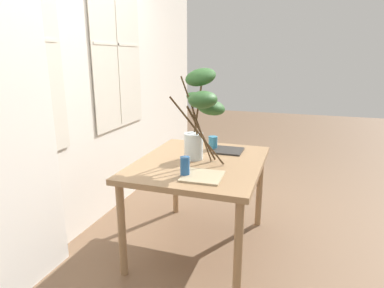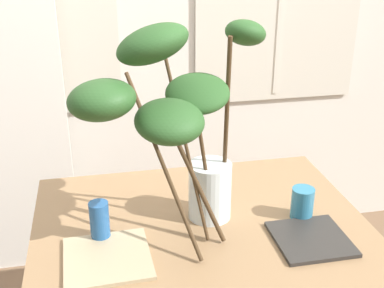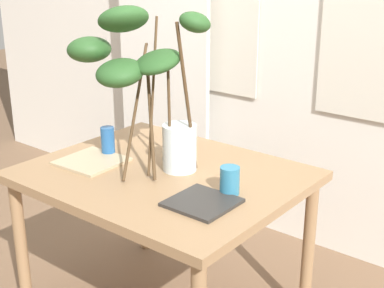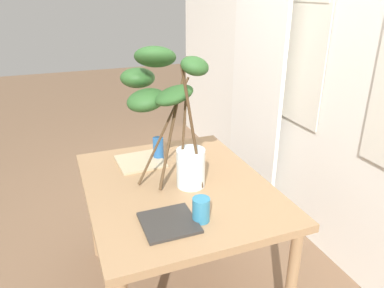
{
  "view_description": "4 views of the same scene",
  "coord_description": "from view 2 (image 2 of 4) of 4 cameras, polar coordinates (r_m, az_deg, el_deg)",
  "views": [
    {
      "loc": [
        -2.33,
        -0.71,
        1.54
      ],
      "look_at": [
        0.01,
        0.07,
        0.87
      ],
      "focal_mm": 30.74,
      "sensor_mm": 36.0,
      "label": 1
    },
    {
      "loc": [
        -0.33,
        -1.41,
        1.69
      ],
      "look_at": [
        -0.02,
        0.1,
        1.02
      ],
      "focal_mm": 46.26,
      "sensor_mm": 36.0,
      "label": 2
    },
    {
      "loc": [
        1.51,
        -1.7,
        1.68
      ],
      "look_at": [
        0.11,
        0.07,
        0.88
      ],
      "focal_mm": 52.43,
      "sensor_mm": 36.0,
      "label": 3
    },
    {
      "loc": [
        1.64,
        -0.54,
        1.71
      ],
      "look_at": [
        0.03,
        0.08,
        0.98
      ],
      "focal_mm": 34.23,
      "sensor_mm": 36.0,
      "label": 4
    }
  ],
  "objects": [
    {
      "name": "plate_square_left",
      "position": [
        1.6,
        -9.73,
        -12.82
      ],
      "size": [
        0.28,
        0.28,
        0.01
      ],
      "primitive_type": "cube",
      "rotation": [
        0.0,
        0.0,
        0.04
      ],
      "color": "tan",
      "rests_on": "dining_table"
    },
    {
      "name": "vase_with_branches",
      "position": [
        1.5,
        -1.81,
        3.05
      ],
      "size": [
        0.66,
        0.42,
        0.75
      ],
      "color": "silver",
      "rests_on": "dining_table"
    },
    {
      "name": "drinking_glass_blue_left",
      "position": [
        1.66,
        -10.6,
        -8.78
      ],
      "size": [
        0.06,
        0.06,
        0.14
      ],
      "primitive_type": "cylinder",
      "color": "#235693",
      "rests_on": "dining_table"
    },
    {
      "name": "drinking_glass_blue_right",
      "position": [
        1.8,
        12.6,
        -6.67
      ],
      "size": [
        0.08,
        0.08,
        0.11
      ],
      "primitive_type": "cylinder",
      "color": "teal",
      "rests_on": "dining_table"
    },
    {
      "name": "dining_table",
      "position": [
        1.78,
        1.22,
        -11.76
      ],
      "size": [
        1.16,
        0.94,
        0.75
      ],
      "color": "#93704C",
      "rests_on": "ground"
    },
    {
      "name": "plate_square_right",
      "position": [
        1.7,
        13.53,
        -10.59
      ],
      "size": [
        0.24,
        0.24,
        0.01
      ],
      "primitive_type": "cube",
      "rotation": [
        0.0,
        0.0,
        -0.0
      ],
      "color": "#2D2B28",
      "rests_on": "dining_table"
    }
  ]
}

